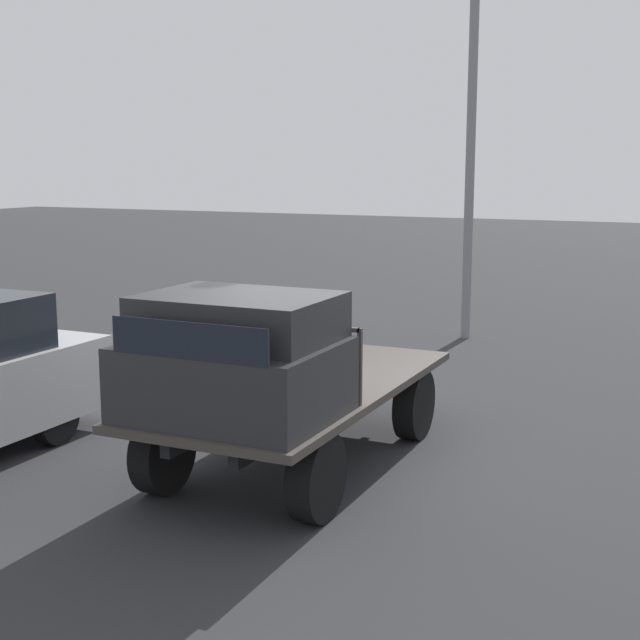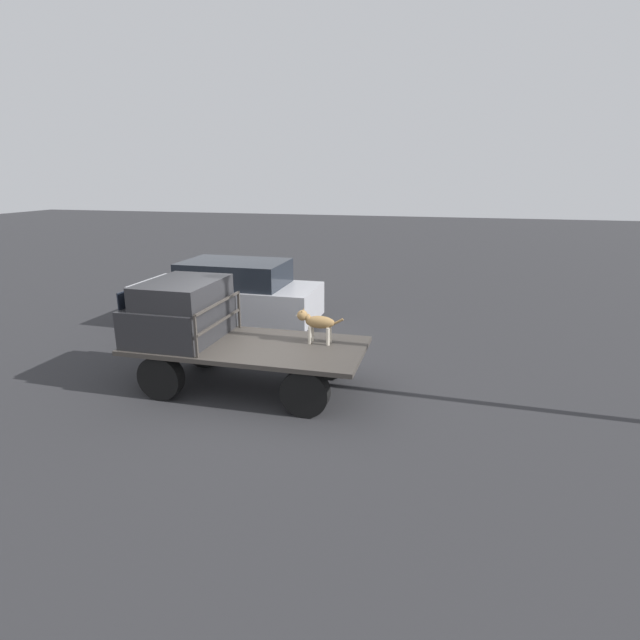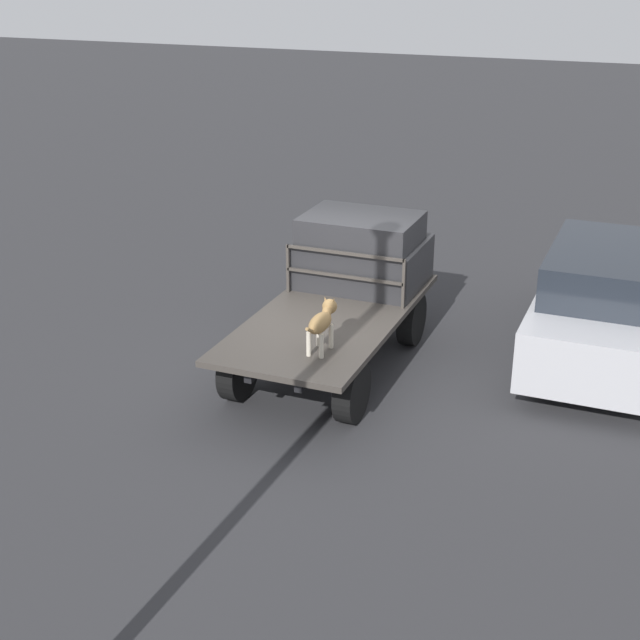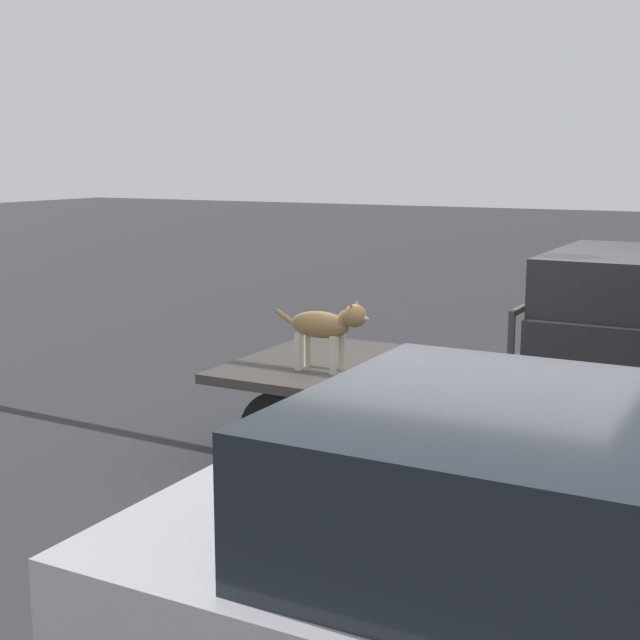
# 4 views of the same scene
# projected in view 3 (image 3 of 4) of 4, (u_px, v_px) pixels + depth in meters

# --- Properties ---
(ground_plane) EXTENTS (80.00, 80.00, 0.00)m
(ground_plane) POSITION_uv_depth(u_px,v_px,m) (330.00, 368.00, 12.58)
(ground_plane) COLOR #2D2D30
(flatbed_truck) EXTENTS (4.14, 1.91, 0.85)m
(flatbed_truck) POSITION_uv_depth(u_px,v_px,m) (331.00, 329.00, 12.35)
(flatbed_truck) COLOR black
(flatbed_truck) RESTS_ON ground
(truck_cab) EXTENTS (1.43, 1.79, 1.07)m
(truck_cab) POSITION_uv_depth(u_px,v_px,m) (362.00, 251.00, 13.15)
(truck_cab) COLOR #28282B
(truck_cab) RESTS_ON flatbed_truck
(truck_headboard) EXTENTS (0.04, 1.79, 0.73)m
(truck_headboard) POSITION_uv_depth(u_px,v_px,m) (344.00, 268.00, 12.52)
(truck_headboard) COLOR #3D3833
(truck_headboard) RESTS_ON flatbed_truck
(dog) EXTENTS (0.88, 0.23, 0.62)m
(dog) POSITION_uv_depth(u_px,v_px,m) (322.00, 321.00, 11.00)
(dog) COLOR beige
(dog) RESTS_ON flatbed_truck
(parked_sedan) EXTENTS (4.58, 1.86, 1.68)m
(parked_sedan) POSITION_uv_depth(u_px,v_px,m) (609.00, 301.00, 12.69)
(parked_sedan) COLOR black
(parked_sedan) RESTS_ON ground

